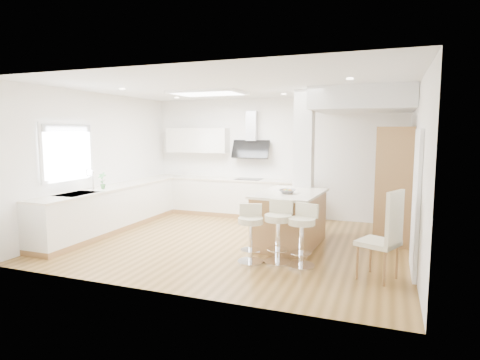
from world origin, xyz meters
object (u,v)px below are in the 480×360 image
at_px(peninsula, 290,218).
at_px(bar_stool_b, 278,228).
at_px(bar_stool_a, 251,230).
at_px(bar_stool_c, 302,232).
at_px(dining_chair, 386,233).

xyz_separation_m(peninsula, bar_stool_b, (0.06, -1.01, 0.06)).
height_order(peninsula, bar_stool_a, peninsula).
height_order(peninsula, bar_stool_b, peninsula).
bearing_deg(bar_stool_c, dining_chair, 7.78).
relative_size(bar_stool_a, bar_stool_c, 0.96).
relative_size(bar_stool_b, dining_chair, 0.77).
bearing_deg(peninsula, bar_stool_a, -102.57).
xyz_separation_m(peninsula, bar_stool_a, (-0.35, -1.14, 0.02)).
distance_m(peninsula, bar_stool_a, 1.19).
xyz_separation_m(peninsula, dining_chair, (1.61, -1.25, 0.18)).
height_order(bar_stool_a, bar_stool_b, bar_stool_b).
relative_size(bar_stool_b, bar_stool_c, 1.02).
bearing_deg(bar_stool_c, bar_stool_a, -155.79).
xyz_separation_m(bar_stool_c, dining_chair, (1.18, -0.20, 0.14)).
bearing_deg(bar_stool_b, bar_stool_a, -158.77).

